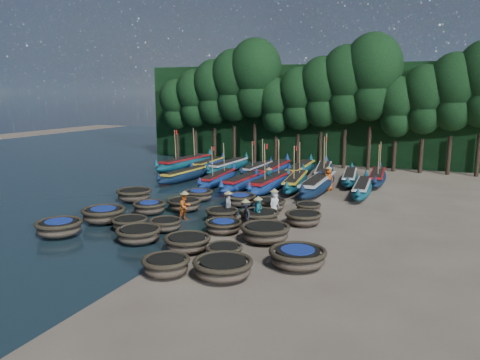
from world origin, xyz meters
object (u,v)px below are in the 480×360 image
at_px(long_boat_13, 273,170).
at_px(fisherman_5, 269,179).
at_px(coracle_24, 308,208).
at_px(long_boat_16, 350,177).
at_px(coracle_8, 224,251).
at_px(coracle_3, 166,265).
at_px(coracle_15, 149,207).
at_px(coracle_16, 184,204).
at_px(long_boat_17, 377,177).
at_px(fisherman_3, 246,214).
at_px(coracle_6, 139,234).
at_px(fisherman_0, 274,202).
at_px(long_boat_8, 362,188).
at_px(coracle_12, 165,224).
at_px(coracle_7, 187,243).
at_px(coracle_9, 298,257).
at_px(coracle_14, 265,232).
at_px(long_boat_7, 318,184).
at_px(coracle_5, 59,227).
at_px(long_boat_9, 185,163).
at_px(fisherman_6, 328,178).
at_px(fisherman_2, 185,206).
at_px(long_boat_15, 323,172).
at_px(coracle_13, 223,226).
at_px(fisherman_4, 228,205).
at_px(long_boat_4, 246,181).
at_px(long_boat_5, 271,183).
at_px(coracle_19, 303,218).
at_px(coracle_10, 104,214).
at_px(long_boat_11, 228,166).
at_px(long_boat_3, 218,178).
at_px(coracle_20, 134,195).
at_px(coracle_4, 223,267).
at_px(coracle_11, 130,223).
at_px(coracle_21, 199,195).
at_px(long_boat_10, 208,164).
at_px(coracle_17, 222,214).
at_px(coracle_18, 259,216).
at_px(fisherman_1, 258,209).
at_px(long_boat_14, 300,170).

xyz_separation_m(long_boat_13, fisherman_5, (1.45, -5.20, 0.23)).
xyz_separation_m(coracle_24, long_boat_16, (0.60, 10.56, 0.13)).
bearing_deg(coracle_8, coracle_3, -117.22).
height_order(coracle_15, coracle_16, coracle_16).
bearing_deg(long_boat_17, fisherman_3, -110.98).
relative_size(coracle_6, fisherman_0, 1.45).
relative_size(long_boat_8, fisherman_5, 4.14).
bearing_deg(coracle_12, coracle_7, -41.73).
bearing_deg(long_boat_17, coracle_9, -95.83).
relative_size(coracle_8, long_boat_17, 0.26).
bearing_deg(coracle_14, long_boat_7, 91.78).
height_order(coracle_5, long_boat_9, long_boat_9).
relative_size(long_boat_13, fisherman_3, 5.24).
relative_size(coracle_9, long_boat_7, 0.31).
bearing_deg(fisherman_6, coracle_24, -65.24).
relative_size(coracle_6, coracle_15, 1.14).
bearing_deg(fisherman_2, long_boat_15, 6.36).
height_order(coracle_5, coracle_13, coracle_5).
relative_size(coracle_8, fisherman_3, 1.17).
height_order(long_boat_17, fisherman_4, long_boat_17).
xyz_separation_m(long_boat_4, long_boat_5, (2.00, 0.05, 0.02)).
xyz_separation_m(coracle_7, coracle_19, (3.74, 6.30, -0.01)).
bearing_deg(coracle_10, coracle_8, -17.09).
relative_size(coracle_8, long_boat_11, 0.25).
xyz_separation_m(long_boat_4, long_boat_15, (4.48, 6.32, 0.03)).
height_order(long_boat_3, long_boat_11, long_boat_3).
height_order(coracle_13, coracle_20, coracle_20).
bearing_deg(coracle_13, coracle_4, -65.13).
height_order(coracle_11, coracle_19, coracle_19).
bearing_deg(coracle_11, coracle_16, 82.52).
xyz_separation_m(long_boat_5, long_boat_16, (4.92, 4.98, -0.08)).
bearing_deg(coracle_10, fisherman_2, 29.24).
xyz_separation_m(coracle_21, long_boat_10, (-5.34, 12.03, 0.07)).
relative_size(coracle_11, fisherman_2, 1.05).
height_order(coracle_17, coracle_18, coracle_18).
height_order(coracle_18, long_boat_7, long_boat_7).
xyz_separation_m(coracle_10, long_boat_5, (5.70, 12.08, 0.09)).
bearing_deg(fisherman_1, long_boat_14, 111.69).
bearing_deg(coracle_3, coracle_4, 16.34).
height_order(coracle_20, long_boat_3, long_boat_3).
xyz_separation_m(coracle_15, long_boat_7, (7.85, 9.99, 0.19)).
relative_size(long_boat_3, long_boat_15, 0.87).
distance_m(coracle_14, long_boat_9, 23.02).
height_order(coracle_9, fisherman_1, fisherman_1).
height_order(coracle_4, long_boat_11, long_boat_11).
bearing_deg(fisherman_2, fisherman_5, 12.28).
bearing_deg(coracle_3, coracle_19, 71.45).
distance_m(long_boat_13, fisherman_2, 15.15).
distance_m(coracle_10, long_boat_10, 19.13).
bearing_deg(fisherman_2, long_boat_11, 36.97).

